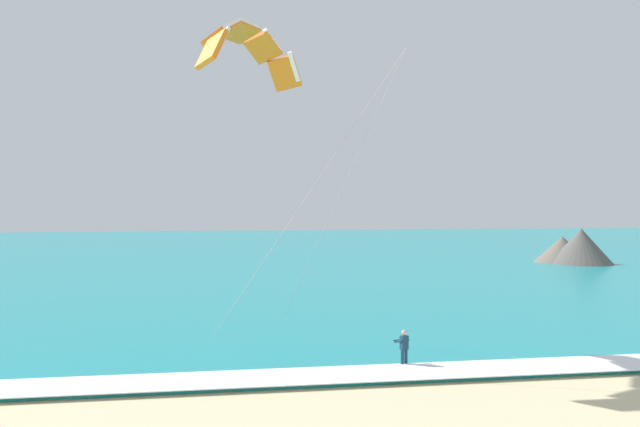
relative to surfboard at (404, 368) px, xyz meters
The scene contains 6 objects.
sea 58.02m from the surfboard, 84.45° to the left, with size 200.00×120.00×0.20m, color teal.
surf_foam 5.75m from the surfboard, 12.53° to the right, with size 200.00×2.58×0.04m, color white.
surfboard is the anchor object (origin of this frame).
kitesurfer 0.91m from the surfboard, 114.22° to the left, with size 0.66×0.65×1.69m.
kite_primary 16.63m from the surfboard, 143.67° to the left, with size 9.06×7.51×14.59m.
headland_right 50.78m from the surfboard, 52.39° to the left, with size 7.94×8.71×4.02m.
Camera 1 is at (-13.65, -12.19, 7.37)m, focal length 37.40 mm.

